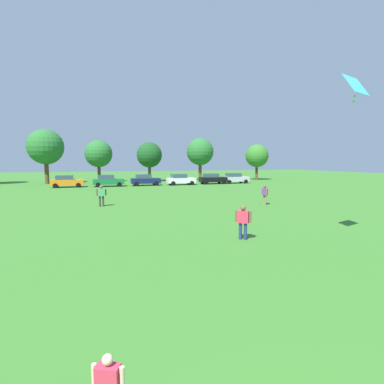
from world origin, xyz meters
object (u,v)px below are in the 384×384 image
object	(u,v)px
parked_car_silver_5	(235,178)
tree_center_right	(149,155)
parked_car_green_1	(108,181)
tree_left	(46,147)
parked_car_white_3	(181,179)
bystander_near_trees	(265,193)
tree_right	(200,152)
parked_car_orange_0	(67,181)
adult_bystander	(243,219)
parked_car_black_4	(212,179)
tree_far_right	(257,156)
child_kite_flyer	(108,382)
bystander_midfield	(101,194)
kite	(356,86)
tree_center_left	(99,154)
parked_car_navy_2	(145,180)

from	to	relation	value
parked_car_silver_5	tree_center_right	world-z (taller)	tree_center_right
parked_car_green_1	tree_left	world-z (taller)	tree_left
parked_car_green_1	parked_car_white_3	distance (m)	10.71
bystander_near_trees	tree_right	xyz separation A→B (m)	(5.50, 32.40, 4.38)
parked_car_white_3	tree_right	world-z (taller)	tree_right
parked_car_orange_0	parked_car_silver_5	xyz separation A→B (m)	(25.64, -0.10, 0.00)
adult_bystander	tree_right	xyz separation A→B (m)	(12.43, 41.98, 4.42)
parked_car_black_4	tree_far_right	bearing A→B (deg)	30.86
tree_far_right	tree_left	bearing A→B (deg)	178.58
child_kite_flyer	bystander_midfield	distance (m)	21.06
kite	child_kite_flyer	bearing A→B (deg)	-148.71
kite	tree_center_left	xyz separation A→B (m)	(-10.20, 43.92, -1.94)
child_kite_flyer	tree_far_right	size ratio (longest dim) A/B	0.15
tree_far_right	bystander_near_trees	bearing A→B (deg)	-118.50
bystander_midfield	tree_center_left	bearing A→B (deg)	-97.30
parked_car_white_3	parked_car_silver_5	world-z (taller)	same
parked_car_silver_5	tree_far_right	distance (m)	11.34
parked_car_navy_2	parked_car_white_3	size ratio (longest dim) A/B	1.00
bystander_midfield	tree_right	distance (m)	34.91
bystander_midfield	tree_center_right	world-z (taller)	tree_center_right
parked_car_green_1	tree_center_right	size ratio (longest dim) A/B	0.62
bystander_near_trees	parked_car_black_4	xyz separation A→B (m)	(4.32, 22.91, -0.14)
tree_right	parked_car_orange_0	bearing A→B (deg)	-157.92
bystander_midfield	parked_car_orange_0	xyz separation A→B (m)	(-4.30, 20.00, -0.16)
bystander_midfield	tree_center_right	xyz separation A→B (m)	(8.68, 28.33, 3.67)
parked_car_green_1	parked_car_silver_5	bearing A→B (deg)	0.51
child_kite_flyer	tree_center_right	world-z (taller)	tree_center_right
parked_car_navy_2	tree_right	world-z (taller)	tree_right
child_kite_flyer	parked_car_green_1	bearing A→B (deg)	114.07
adult_bystander	parked_car_silver_5	world-z (taller)	parked_car_silver_5
bystander_midfield	tree_right	bearing A→B (deg)	-129.43
parked_car_silver_5	tree_far_right	xyz separation A→B (m)	(8.03, 7.06, 3.77)
adult_bystander	parked_car_white_3	xyz separation A→B (m)	(5.81, 32.00, -0.10)
tree_center_right	parked_car_silver_5	bearing A→B (deg)	-33.70
parked_car_green_1	parked_car_black_4	world-z (taller)	same
parked_car_orange_0	parked_car_silver_5	world-z (taller)	same
child_kite_flyer	parked_car_navy_2	distance (m)	41.43
tree_far_right	parked_car_navy_2	bearing A→B (deg)	-162.61
child_kite_flyer	tree_far_right	bearing A→B (deg)	84.45
child_kite_flyer	bystander_near_trees	distance (m)	22.30
tree_center_right	parked_car_green_1	bearing A→B (deg)	-130.94
kite	bystander_midfield	bearing A→B (deg)	125.16
bystander_midfield	parked_car_navy_2	bearing A→B (deg)	-115.41
kite	bystander_near_trees	bearing A→B (deg)	76.74
adult_bystander	tree_far_right	xyz separation A→B (m)	(23.26, 39.68, 3.67)
bystander_near_trees	tree_center_left	size ratio (longest dim) A/B	0.23
kite	parked_car_silver_5	bearing A→B (deg)	72.30
tree_center_left	tree_far_right	bearing A→B (deg)	-4.54
kite	parked_car_green_1	bearing A→B (deg)	104.84
child_kite_flyer	tree_left	size ratio (longest dim) A/B	0.12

